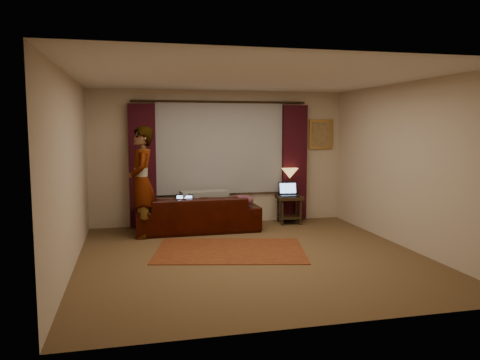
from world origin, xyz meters
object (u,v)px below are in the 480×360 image
Objects in this scene: end_table at (289,210)px; laptop_table at (289,189)px; tiffany_lamp at (290,182)px; sofa at (198,207)px; person at (142,182)px; laptop_sofa at (183,202)px.

laptop_table is (-0.02, -0.04, 0.41)m from end_table.
laptop_table is (-0.06, -0.16, -0.13)m from tiffany_lamp.
tiffany_lamp is at bearing 68.76° from end_table.
tiffany_lamp is 0.22m from laptop_table.
sofa is 4.05× the size of end_table.
laptop_table is at bearing 99.08° from person.
tiffany_lamp is at bearing 101.94° from person.
laptop_table is at bearing -173.88° from sofa.
laptop_sofa is 2.19m from end_table.
person is at bearing -169.82° from end_table.
laptop_table is at bearing 26.92° from laptop_sofa.
tiffany_lamp reaches higher than sofa.
end_table is (2.14, 0.39, -0.29)m from laptop_sofa.
end_table is at bearing 99.85° from person.
sofa reaches higher than end_table.
person reaches higher than sofa.
person reaches higher than laptop_sofa.
sofa is 1.98m from tiffany_lamp.
end_table is 0.29× the size of person.
laptop_table is (2.12, 0.35, 0.12)m from laptop_sofa.
laptop_sofa is at bearing 99.15° from person.
laptop_sofa is (-0.28, -0.13, 0.12)m from sofa.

